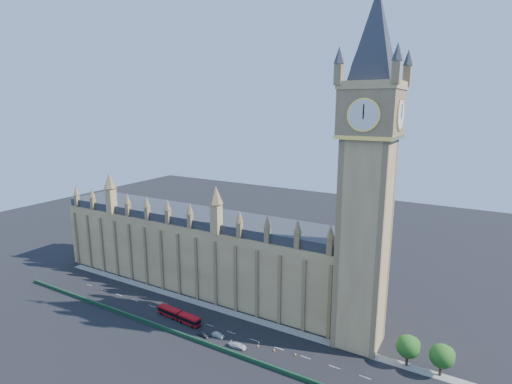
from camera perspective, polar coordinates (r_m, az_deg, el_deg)
The scene contains 15 objects.
ground at distance 128.18m, azimuth -5.13°, elevation -18.89°, with size 400.00×400.00×0.00m, color black.
palace_westminster at distance 151.73m, azimuth -8.21°, elevation -8.05°, with size 120.00×20.00×28.00m.
elizabeth_tower at distance 106.97m, azimuth 15.83°, elevation 5.55°, with size 20.59×20.59×105.00m.
bridge_parapet at distance 121.77m, azimuth -7.74°, elevation -20.46°, with size 160.00×0.60×1.20m, color #1E4C2D.
kerb_north at distance 134.91m, azimuth -2.71°, elevation -17.10°, with size 160.00×3.00×0.16m, color gray.
tree_east_near at distance 116.79m, azimuth 21.01°, elevation -19.86°, with size 6.00×6.00×8.50m.
tree_east_far at distance 116.24m, azimuth 25.16°, elevation -20.41°, with size 6.00×6.00×8.50m.
red_bus at distance 133.69m, azimuth -10.98°, elevation -16.93°, with size 16.80×3.86×2.83m.
car_grey at distance 125.02m, azimuth -7.51°, elevation -19.47°, with size 1.54×3.83×1.31m, color #3E4045.
car_silver at distance 124.14m, azimuth -5.44°, elevation -19.68°, with size 1.35×3.87×1.28m, color #9FA2A7.
car_white at distance 119.21m, azimuth -2.60°, elevation -21.07°, with size 2.00×4.91×1.43m, color silver.
cone_a at distance 120.78m, azimuth 0.42°, elevation -20.77°, with size 0.58×0.58×0.72m.
cone_b at distance 116.87m, azimuth 5.66°, elevation -22.10°, with size 0.46×0.46×0.70m.
cone_c at distance 119.63m, azimuth 0.30°, elevation -21.16°, with size 0.40×0.40×0.63m.
cone_d at distance 118.07m, azimuth 2.61°, elevation -21.64°, with size 0.60×0.60×0.73m.
Camera 1 is at (64.15, -89.08, 66.18)m, focal length 28.00 mm.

